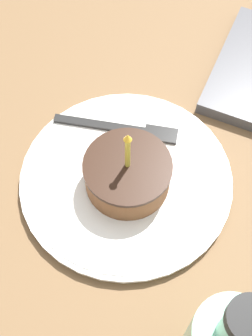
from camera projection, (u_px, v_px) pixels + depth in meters
The scene contains 4 objects.
ground_plane at pixel (123, 204), 0.62m from camera, with size 2.40×2.40×0.04m.
plate at pixel (126, 179), 0.61m from camera, with size 0.28×0.28×0.01m.
cake_slice at pixel (129, 174), 0.58m from camera, with size 0.11×0.11×0.11m.
fork at pixel (125, 129), 0.64m from camera, with size 0.06×0.17×0.00m.
Camera 1 is at (-0.25, -0.11, 0.54)m, focal length 50.00 mm.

